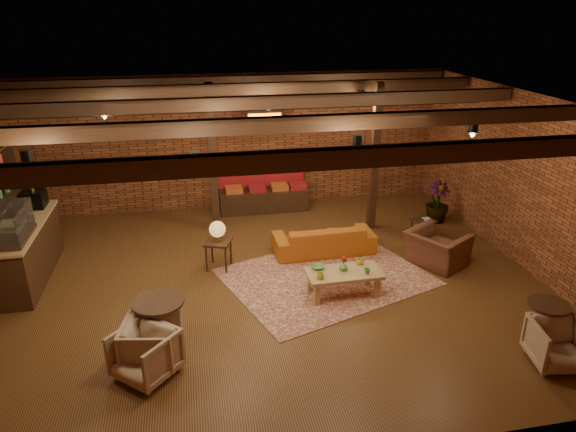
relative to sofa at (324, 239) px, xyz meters
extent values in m
plane|color=#37210D|center=(-1.45, -1.00, -0.29)|extent=(10.00, 10.00, 0.00)
cube|color=black|center=(-1.45, -1.00, 2.91)|extent=(10.00, 8.00, 0.02)
cube|color=brown|center=(-1.45, 3.00, 1.31)|extent=(10.00, 0.02, 3.20)
cube|color=brown|center=(-1.45, -5.00, 1.31)|extent=(10.00, 0.02, 3.20)
cube|color=brown|center=(3.55, -1.00, 1.31)|extent=(0.02, 8.00, 3.20)
cylinder|color=black|center=(-1.45, 0.60, 2.56)|extent=(9.60, 0.12, 0.12)
cube|color=black|center=(-2.05, 1.60, 1.31)|extent=(0.16, 0.16, 3.20)
cube|color=black|center=(1.35, 1.00, 1.31)|extent=(0.16, 0.16, 3.20)
imported|color=#337F33|center=(-5.45, 0.20, 0.93)|extent=(0.35, 0.39, 0.30)
cube|color=orange|center=(-0.85, 2.10, 2.06)|extent=(0.86, 0.06, 0.30)
cube|color=maroon|center=(-0.21, -1.03, -0.29)|extent=(4.12, 3.62, 0.01)
imported|color=#A75417|center=(0.00, 0.00, 0.00)|extent=(2.01, 0.83, 0.58)
cube|color=#AA7F4F|center=(-0.08, -1.66, 0.12)|extent=(1.28, 0.65, 0.06)
cube|color=#AA7F4F|center=(-0.61, -1.89, -0.10)|extent=(0.08, 0.08, 0.38)
cube|color=#AA7F4F|center=(0.45, -1.87, -0.10)|extent=(0.08, 0.08, 0.38)
cube|color=#AA7F4F|center=(-0.61, -1.44, -0.10)|extent=(0.08, 0.08, 0.38)
cube|color=#AA7F4F|center=(0.44, -1.42, -0.10)|extent=(0.08, 0.08, 0.38)
imported|color=gold|center=(-0.54, -1.82, 0.20)|extent=(0.13, 0.13, 0.10)
imported|color=#509343|center=(0.28, -1.80, 0.19)|extent=(0.10, 0.10, 0.10)
imported|color=gold|center=(0.27, -1.45, 0.20)|extent=(0.13, 0.13, 0.10)
imported|color=#509343|center=(-0.49, -1.46, 0.17)|extent=(0.22, 0.22, 0.05)
imported|color=#509343|center=(-0.08, -1.61, 0.21)|extent=(0.12, 0.12, 0.12)
sphere|color=#B22813|center=(-0.08, -1.61, 0.35)|extent=(0.10, 0.10, 0.10)
cube|color=black|center=(-2.11, -0.29, 0.25)|extent=(0.58, 0.58, 0.04)
cylinder|color=black|center=(-2.11, -0.29, -0.03)|extent=(0.04, 0.04, 0.52)
cylinder|color=olive|center=(-2.11, -0.29, 0.28)|extent=(0.15, 0.15, 0.02)
cylinder|color=olive|center=(-2.11, -0.29, 0.36)|extent=(0.04, 0.04, 0.22)
sphere|color=gold|center=(-2.11, -0.29, 0.51)|extent=(0.30, 0.30, 0.30)
cylinder|color=black|center=(-3.10, -2.56, 0.45)|extent=(0.73, 0.73, 0.04)
cylinder|color=black|center=(-3.10, -2.56, 0.09)|extent=(0.10, 0.10, 0.71)
cylinder|color=black|center=(-3.10, -2.56, -0.27)|extent=(0.44, 0.44, 0.04)
imported|color=beige|center=(-3.21, -2.94, 0.08)|extent=(0.80, 0.84, 0.75)
imported|color=beige|center=(-3.28, -3.18, 0.08)|extent=(1.00, 1.00, 0.75)
imported|color=brown|center=(1.99, -0.92, 0.15)|extent=(1.09, 1.22, 0.89)
cube|color=black|center=(2.20, 0.16, 0.15)|extent=(0.53, 0.53, 0.04)
cylinder|color=black|center=(2.20, 0.16, -0.08)|extent=(0.04, 0.04, 0.42)
imported|color=black|center=(2.20, 0.16, 0.18)|extent=(0.22, 0.25, 0.02)
cylinder|color=black|center=(2.38, -3.57, 0.37)|extent=(0.58, 0.58, 0.04)
cylinder|color=black|center=(2.38, -3.57, 0.05)|extent=(0.09, 0.09, 0.64)
cylinder|color=black|center=(2.38, -3.57, -0.27)|extent=(0.35, 0.35, 0.04)
imported|color=beige|center=(2.27, -4.01, 0.06)|extent=(0.79, 0.76, 0.71)
imported|color=#4C7F4C|center=(2.95, 1.06, 1.13)|extent=(1.81, 1.81, 2.84)
camera|label=1|loc=(-2.48, -9.03, 4.34)|focal=32.00mm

